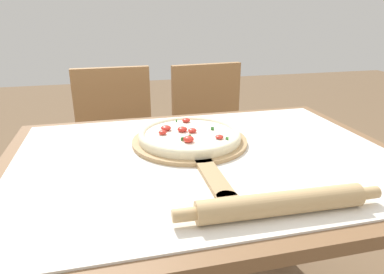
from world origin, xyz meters
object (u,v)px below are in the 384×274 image
object	(u,v)px
rolling_pin	(281,203)
chair_right	(212,136)
pizza	(190,135)
pizza_peel	(191,144)
chair_left	(117,144)

from	to	relation	value
rolling_pin	chair_right	world-z (taller)	chair_right
pizza	rolling_pin	size ratio (longest dim) A/B	0.71
pizza	chair_right	size ratio (longest dim) A/B	0.35
chair_right	pizza_peel	bearing A→B (deg)	-117.67
pizza_peel	chair_left	distance (m)	0.80
pizza_peel	chair_left	world-z (taller)	chair_left
pizza	chair_left	xyz separation A→B (m)	(-0.21, 0.70, -0.28)
pizza	chair_left	distance (m)	0.78
pizza	chair_right	bearing A→B (deg)	67.68
pizza	chair_left	bearing A→B (deg)	107.00
pizza	chair_left	size ratio (longest dim) A/B	0.35
rolling_pin	chair_left	size ratio (longest dim) A/B	0.49
pizza_peel	chair_left	bearing A→B (deg)	106.51
chair_left	rolling_pin	bearing A→B (deg)	-75.98
rolling_pin	pizza	bearing A→B (deg)	101.73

